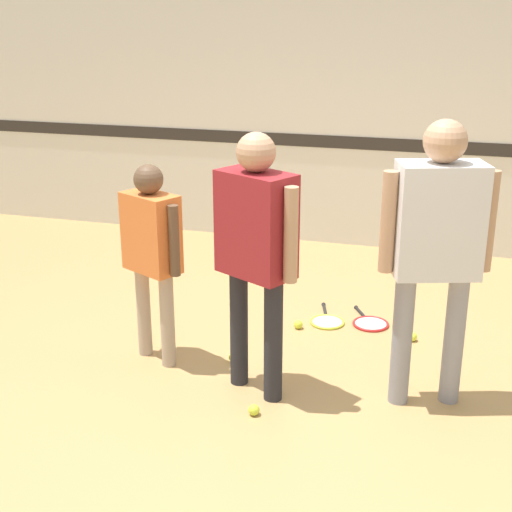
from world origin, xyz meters
The scene contains 11 objects.
ground_plane centered at (0.00, 0.00, 0.00)m, with size 16.00×16.00×0.00m, color tan.
wall_back centered at (0.00, 3.09, 1.60)m, with size 16.00×0.07×3.20m.
person_instructor centered at (-0.13, 0.02, 0.99)m, with size 0.55×0.43×1.60m.
person_student_left centered at (-0.88, 0.24, 0.82)m, with size 0.46×0.35×1.33m.
person_student_right centered at (0.88, 0.18, 1.04)m, with size 0.61×0.39×1.69m.
racket_spare_on_floor centered at (0.11, 1.15, 0.01)m, with size 0.32×0.50×0.03m.
racket_second_spare centered at (0.42, 1.20, 0.01)m, with size 0.37×0.48×0.03m.
tennis_ball_near_instructor centered at (-0.06, -0.26, 0.03)m, with size 0.07×0.07×0.07m, color #CCE038.
tennis_ball_by_spare_racket centered at (-0.07, 0.97, 0.03)m, with size 0.07×0.07×0.07m, color #CCE038.
tennis_ball_stray_left centered at (-0.37, 0.34, 0.03)m, with size 0.07×0.07×0.07m, color #CCE038.
tennis_ball_stray_right centered at (0.75, 0.99, 0.03)m, with size 0.07×0.07×0.07m, color #CCE038.
Camera 1 is at (0.96, -3.72, 2.23)m, focal length 50.00 mm.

